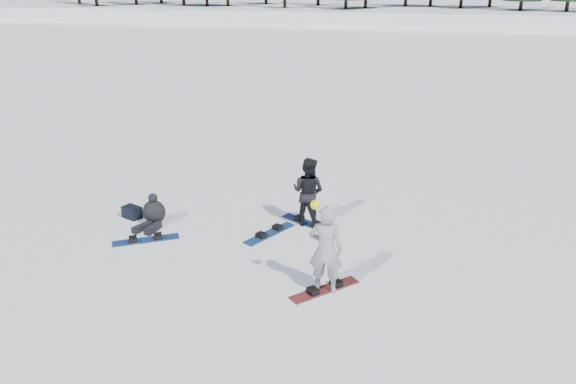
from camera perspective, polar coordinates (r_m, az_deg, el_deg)
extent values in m
plane|color=white|center=(11.57, 5.43, -8.65)|extent=(420.00, 420.00, 0.00)
cube|color=white|center=(65.28, 11.21, 15.64)|extent=(90.00, 14.00, 5.00)
ellipsoid|color=white|center=(194.37, -10.18, 16.01)|extent=(143.00, 110.00, 49.50)
ellipsoid|color=white|center=(211.77, 17.45, 15.58)|extent=(182.00, 140.00, 53.20)
ellipsoid|color=white|center=(261.98, -21.81, 16.19)|extent=(169.00, 130.00, 52.00)
imported|color=#9E9EA3|center=(10.68, 3.86, -5.86)|extent=(0.66, 0.44, 1.80)
sphere|color=#FFF80D|center=(10.19, 2.79, -1.30)|extent=(0.18, 0.18, 0.18)
imported|color=black|center=(13.44, 2.06, 0.03)|extent=(0.99, 0.87, 1.71)
ellipsoid|color=black|center=(14.05, -13.44, -1.97)|extent=(0.69, 0.63, 0.59)
sphere|color=black|center=(13.91, -13.57, -0.58)|extent=(0.23, 0.23, 0.23)
cube|color=black|center=(13.74, -13.54, -3.62)|extent=(0.24, 0.54, 0.15)
cube|color=black|center=(13.86, -14.61, -3.50)|extent=(0.37, 0.53, 0.15)
cube|color=black|center=(14.57, -15.57, -1.99)|extent=(0.53, 0.46, 0.30)
cube|color=maroon|center=(11.12, 3.75, -9.87)|extent=(1.28, 1.24, 0.03)
cube|color=navy|center=(13.77, 2.01, -3.20)|extent=(1.43, 1.01, 0.03)
cube|color=navy|center=(13.36, -14.25, -4.75)|extent=(1.45, 0.96, 0.03)
cube|color=navy|center=(13.26, -1.88, -4.25)|extent=(1.00, 1.44, 0.03)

